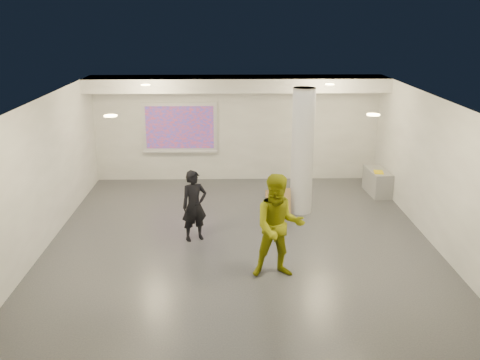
{
  "coord_description": "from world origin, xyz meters",
  "views": [
    {
      "loc": [
        -0.25,
        -10.34,
        4.61
      ],
      "look_at": [
        0.0,
        0.4,
        1.25
      ],
      "focal_mm": 40.0,
      "sensor_mm": 36.0,
      "label": 1
    }
  ],
  "objects_px": {
    "woman": "(194,206)",
    "credenza": "(377,182)",
    "man": "(279,226)",
    "column": "(302,152)",
    "projection_screen": "(180,128)"
  },
  "relations": [
    {
      "from": "projection_screen",
      "to": "woman",
      "type": "distance_m",
      "value": 4.38
    },
    {
      "from": "man",
      "to": "woman",
      "type": "bearing_deg",
      "value": 130.89
    },
    {
      "from": "column",
      "to": "projection_screen",
      "type": "bearing_deg",
      "value": 139.44
    },
    {
      "from": "column",
      "to": "credenza",
      "type": "height_order",
      "value": "column"
    },
    {
      "from": "man",
      "to": "credenza",
      "type": "bearing_deg",
      "value": 53.22
    },
    {
      "from": "woman",
      "to": "man",
      "type": "xyz_separation_m",
      "value": [
        1.61,
        -1.67,
        0.21
      ]
    },
    {
      "from": "projection_screen",
      "to": "man",
      "type": "relative_size",
      "value": 1.09
    },
    {
      "from": "credenza",
      "to": "woman",
      "type": "distance_m",
      "value": 5.54
    },
    {
      "from": "column",
      "to": "man",
      "type": "height_order",
      "value": "column"
    },
    {
      "from": "woman",
      "to": "man",
      "type": "distance_m",
      "value": 2.34
    },
    {
      "from": "column",
      "to": "projection_screen",
      "type": "distance_m",
      "value": 4.08
    },
    {
      "from": "projection_screen",
      "to": "woman",
      "type": "bearing_deg",
      "value": -81.51
    },
    {
      "from": "column",
      "to": "woman",
      "type": "height_order",
      "value": "column"
    },
    {
      "from": "woman",
      "to": "credenza",
      "type": "bearing_deg",
      "value": 7.82
    },
    {
      "from": "column",
      "to": "woman",
      "type": "distance_m",
      "value": 3.04
    }
  ]
}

